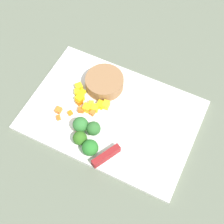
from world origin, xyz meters
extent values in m
plane|color=#636B58|center=(0.00, 0.00, 0.00)|extent=(4.00, 4.00, 0.00)
cube|color=white|center=(0.00, 0.00, 0.01)|extent=(0.45, 0.31, 0.01)
cylinder|color=#9A6C45|center=(-0.06, 0.07, 0.03)|extent=(0.11, 0.11, 0.03)
cube|color=silver|center=(0.13, 0.05, 0.01)|extent=(0.09, 0.14, 0.00)
cube|color=maroon|center=(0.04, -0.12, 0.02)|extent=(0.05, 0.08, 0.02)
cube|color=orange|center=(-0.06, -0.08, 0.02)|extent=(0.01, 0.01, 0.01)
cube|color=orange|center=(-0.10, -0.01, 0.02)|extent=(0.02, 0.02, 0.02)
cube|color=orange|center=(-0.05, -0.02, 0.02)|extent=(0.01, 0.01, 0.01)
cube|color=orange|center=(-0.10, -0.05, 0.02)|extent=(0.01, 0.02, 0.01)
cube|color=orange|center=(-0.08, -0.03, 0.02)|extent=(0.02, 0.02, 0.01)
cube|color=orange|center=(-0.12, -0.08, 0.02)|extent=(0.02, 0.02, 0.01)
cube|color=orange|center=(-0.07, -0.02, 0.02)|extent=(0.02, 0.02, 0.01)
cube|color=orange|center=(-0.13, -0.06, 0.02)|extent=(0.01, 0.02, 0.01)
cube|color=yellow|center=(-0.07, -0.02, 0.02)|extent=(0.02, 0.02, 0.02)
cube|color=yellow|center=(-0.10, 0.00, 0.02)|extent=(0.02, 0.02, 0.02)
cube|color=yellow|center=(-0.05, -0.01, 0.02)|extent=(0.02, 0.02, 0.02)
cube|color=yellow|center=(-0.12, 0.02, 0.02)|extent=(0.02, 0.02, 0.01)
cube|color=yellow|center=(-0.04, 0.01, 0.02)|extent=(0.02, 0.02, 0.02)
cube|color=yellow|center=(-0.06, 0.00, 0.02)|extent=(0.02, 0.02, 0.01)
cube|color=yellow|center=(-0.10, 0.02, 0.02)|extent=(0.02, 0.02, 0.01)
cube|color=yellow|center=(-0.02, 0.01, 0.02)|extent=(0.02, 0.02, 0.02)
cube|color=yellow|center=(-0.12, 0.03, 0.02)|extent=(0.03, 0.03, 0.02)
cube|color=yellow|center=(-0.10, 0.01, 0.02)|extent=(0.02, 0.02, 0.01)
cylinder|color=#84C15D|center=(-0.04, -0.11, 0.02)|extent=(0.01, 0.01, 0.01)
sphere|color=#346E1E|center=(-0.04, -0.11, 0.03)|extent=(0.04, 0.04, 0.04)
cylinder|color=#83BE6C|center=(-0.05, -0.08, 0.02)|extent=(0.01, 0.01, 0.01)
sphere|color=#357935|center=(-0.05, -0.08, 0.04)|extent=(0.04, 0.04, 0.04)
cylinder|color=#7FB96A|center=(-0.02, -0.07, 0.02)|extent=(0.01, 0.01, 0.02)
sphere|color=#326D2F|center=(-0.02, -0.07, 0.04)|extent=(0.04, 0.04, 0.04)
cylinder|color=#85B366|center=(0.00, -0.12, 0.02)|extent=(0.01, 0.01, 0.01)
sphere|color=#2B7B2B|center=(0.00, -0.12, 0.03)|extent=(0.04, 0.04, 0.04)
camera|label=1|loc=(0.20, -0.40, 0.78)|focal=52.98mm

